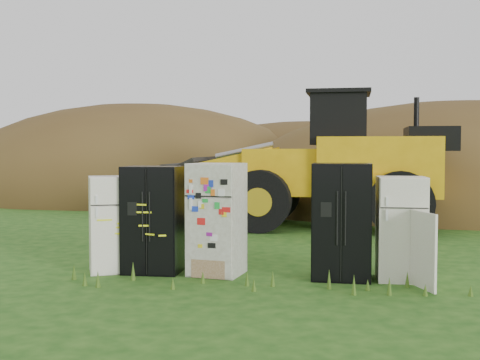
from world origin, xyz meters
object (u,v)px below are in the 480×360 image
at_px(fridge_black_right, 342,221).
at_px(wheel_loader, 304,160).
at_px(fridge_open_door, 401,228).
at_px(fridge_black_side, 153,219).
at_px(fridge_sticker, 217,219).
at_px(fridge_leftmost, 111,224).

height_order(fridge_black_right, wheel_loader, wheel_loader).
xyz_separation_m(fridge_black_right, fridge_open_door, (0.91, 0.03, -0.10)).
bearing_deg(fridge_open_door, fridge_black_side, 179.22).
bearing_deg(fridge_black_right, fridge_open_door, 4.23).
relative_size(fridge_black_side, fridge_open_door, 1.09).
bearing_deg(fridge_sticker, fridge_black_right, 8.96).
relative_size(fridge_sticker, fridge_black_right, 1.00).
bearing_deg(fridge_leftmost, fridge_open_door, -23.68).
distance_m(fridge_leftmost, fridge_black_right, 3.78).
bearing_deg(fridge_black_side, fridge_open_door, -0.35).
bearing_deg(fridge_sticker, wheel_loader, 89.08).
bearing_deg(wheel_loader, fridge_open_door, -71.63).
relative_size(fridge_leftmost, wheel_loader, 0.22).
relative_size(fridge_black_side, wheel_loader, 0.24).
relative_size(fridge_leftmost, fridge_black_right, 0.87).
bearing_deg(wheel_loader, fridge_black_side, -107.87).
xyz_separation_m(fridge_black_side, fridge_sticker, (1.07, -0.02, 0.03)).
distance_m(fridge_leftmost, fridge_sticker, 1.78).
bearing_deg(fridge_black_right, fridge_sticker, -178.55).
distance_m(fridge_open_door, wheel_loader, 6.39).
xyz_separation_m(fridge_black_right, wheel_loader, (-0.82, 6.10, 0.84)).
bearing_deg(wheel_loader, fridge_black_right, -79.85).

